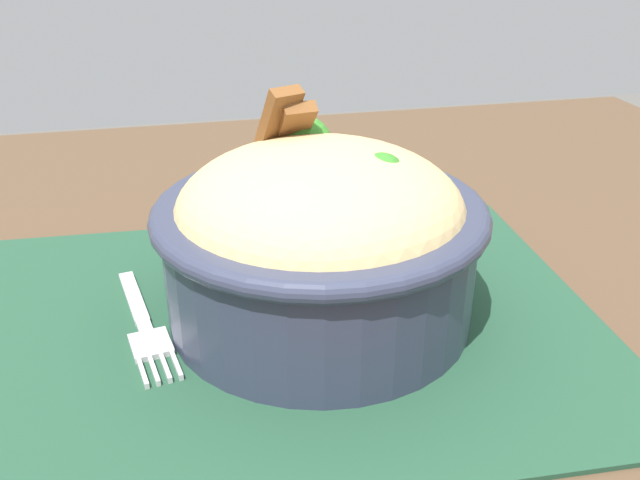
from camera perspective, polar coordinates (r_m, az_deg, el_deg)
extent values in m
cube|color=#4C3826|center=(0.45, -4.37, -6.64)|extent=(1.04, 0.81, 0.03)
cylinder|color=#412F20|center=(1.08, 18.52, -10.56)|extent=(0.04, 0.04, 0.74)
cube|color=#1E422D|center=(0.42, -3.76, -6.89)|extent=(0.41, 0.31, 0.00)
cylinder|color=#2D3347|center=(0.41, 0.00, -1.62)|extent=(0.18, 0.18, 0.07)
torus|color=#2D3347|center=(0.39, 0.00, 2.37)|extent=(0.19, 0.19, 0.01)
ellipsoid|color=tan|center=(0.39, 0.00, 2.50)|extent=(0.17, 0.17, 0.07)
sphere|color=#337926|center=(0.38, 5.08, 5.08)|extent=(0.03, 0.03, 0.03)
sphere|color=#337926|center=(0.43, -1.37, 7.89)|extent=(0.04, 0.04, 0.04)
cylinder|color=orange|center=(0.38, -2.08, 4.57)|extent=(0.02, 0.03, 0.01)
cylinder|color=orange|center=(0.36, -2.31, 3.18)|extent=(0.02, 0.03, 0.01)
cylinder|color=orange|center=(0.38, -2.46, 4.63)|extent=(0.01, 0.03, 0.01)
cube|color=brown|center=(0.42, -2.46, 8.84)|extent=(0.03, 0.05, 0.05)
cube|color=brown|center=(0.42, -3.77, 8.94)|extent=(0.03, 0.04, 0.06)
cube|color=#BBBBBB|center=(0.45, -15.16, -4.59)|extent=(0.02, 0.06, 0.00)
cube|color=#BBBBBB|center=(0.42, -14.31, -7.02)|extent=(0.01, 0.01, 0.00)
cube|color=#BBBBBB|center=(0.41, -13.82, -8.40)|extent=(0.03, 0.03, 0.00)
cube|color=#BBBBBB|center=(0.39, -14.45, -10.65)|extent=(0.01, 0.02, 0.00)
cube|color=#BBBBBB|center=(0.39, -13.57, -10.48)|extent=(0.01, 0.02, 0.00)
cube|color=#BBBBBB|center=(0.39, -12.67, -10.30)|extent=(0.01, 0.02, 0.00)
cube|color=#BBBBBB|center=(0.39, -11.80, -10.12)|extent=(0.01, 0.02, 0.00)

